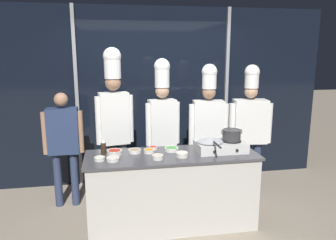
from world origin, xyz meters
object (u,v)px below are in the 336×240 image
(prep_bowl_bean_sprouts, at_px, (100,158))
(portable_stove, at_px, (220,146))
(prep_bowl_scallions, at_px, (171,149))
(chef_line, at_px, (208,122))
(frying_pan, at_px, (210,140))
(chef_head, at_px, (114,112))
(prep_bowl_mushrooms, at_px, (135,151))
(prep_bowl_bell_pepper, at_px, (153,148))
(chef_pastry, at_px, (250,123))
(prep_bowl_onion, at_px, (113,159))
(prep_bowl_garlic, at_px, (182,154))
(person_guest, at_px, (64,139))
(chef_sous, at_px, (162,117))
(prep_bowl_carrots, at_px, (149,151))
(stock_pot, at_px, (232,135))
(prep_bowl_chicken, at_px, (158,157))
(prep_bowl_chili_flakes, at_px, (115,152))
(squeeze_bottle_soy, at_px, (103,147))

(prep_bowl_bean_sprouts, bearing_deg, portable_stove, 4.11)
(prep_bowl_scallions, distance_m, chef_line, 0.85)
(frying_pan, xyz_separation_m, chef_line, (0.18, 0.66, 0.06))
(prep_bowl_scallions, bearing_deg, chef_head, 137.77)
(prep_bowl_scallions, xyz_separation_m, prep_bowl_mushrooms, (-0.43, 0.01, -0.00))
(prep_bowl_bell_pepper, distance_m, chef_line, 0.97)
(chef_pastry, bearing_deg, prep_bowl_onion, 29.69)
(prep_bowl_garlic, xyz_separation_m, person_guest, (-1.39, 0.86, 0.01))
(frying_pan, bearing_deg, chef_sous, 121.15)
(prep_bowl_bell_pepper, relative_size, prep_bowl_bean_sprouts, 0.87)
(prep_bowl_carrots, height_order, prep_bowl_mushrooms, prep_bowl_carrots)
(prep_bowl_onion, height_order, person_guest, person_guest)
(person_guest, height_order, chef_line, chef_line)
(frying_pan, bearing_deg, stock_pot, 0.92)
(portable_stove, relative_size, prep_bowl_chicken, 4.67)
(prep_bowl_chili_flakes, height_order, chef_pastry, chef_pastry)
(portable_stove, distance_m, prep_bowl_onion, 1.27)
(prep_bowl_carrots, xyz_separation_m, chef_pastry, (1.51, 0.61, 0.14))
(prep_bowl_chili_flakes, relative_size, person_guest, 0.11)
(portable_stove, height_order, prep_bowl_scallions, portable_stove)
(frying_pan, xyz_separation_m, prep_bowl_chili_flakes, (-1.11, 0.07, -0.11))
(portable_stove, bearing_deg, prep_bowl_chicken, -167.75)
(prep_bowl_chicken, distance_m, prep_bowl_carrots, 0.25)
(person_guest, bearing_deg, prep_bowl_bell_pepper, 154.42)
(prep_bowl_garlic, height_order, chef_pastry, chef_pastry)
(prep_bowl_bean_sprouts, bearing_deg, frying_pan, 4.36)
(prep_bowl_bell_pepper, height_order, chef_sous, chef_sous)
(stock_pot, bearing_deg, prep_bowl_bell_pepper, 167.79)
(prep_bowl_bean_sprouts, distance_m, person_guest, 0.95)
(prep_bowl_scallions, distance_m, prep_bowl_garlic, 0.25)
(prep_bowl_chili_flakes, xyz_separation_m, chef_sous, (0.66, 0.67, 0.24))
(portable_stove, height_order, prep_bowl_bell_pepper, portable_stove)
(stock_pot, relative_size, prep_bowl_carrots, 1.99)
(prep_bowl_chicken, distance_m, prep_bowl_bean_sprouts, 0.63)
(squeeze_bottle_soy, distance_m, prep_bowl_bean_sprouts, 0.23)
(squeeze_bottle_soy, xyz_separation_m, prep_bowl_mushrooms, (0.36, -0.00, -0.06))
(frying_pan, bearing_deg, prep_bowl_carrots, 173.80)
(prep_bowl_mushrooms, bearing_deg, prep_bowl_carrots, -13.22)
(portable_stove, bearing_deg, prep_bowl_scallions, 169.74)
(prep_bowl_chicken, relative_size, prep_bowl_carrots, 1.01)
(squeeze_bottle_soy, bearing_deg, prep_bowl_mushrooms, -0.02)
(chef_pastry, bearing_deg, prep_bowl_mushrooms, 25.46)
(prep_bowl_garlic, xyz_separation_m, chef_line, (0.55, 0.80, 0.17))
(prep_bowl_chili_flakes, relative_size, prep_bowl_garlic, 1.21)
(frying_pan, xyz_separation_m, prep_bowl_carrots, (-0.71, 0.08, -0.12))
(prep_bowl_carrots, xyz_separation_m, prep_bowl_bell_pepper, (0.07, 0.12, -0.00))
(prep_bowl_chili_flakes, height_order, prep_bowl_bell_pepper, prep_bowl_chili_flakes)
(prep_bowl_mushrooms, height_order, person_guest, person_guest)
(frying_pan, distance_m, chef_head, 1.32)
(prep_bowl_chili_flakes, bearing_deg, chef_sous, 45.33)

